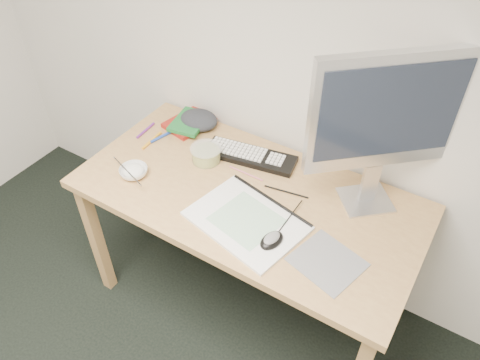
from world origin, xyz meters
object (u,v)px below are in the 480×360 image
object	(u,v)px
keyboard	(250,156)
desk	(247,207)
sketchpad	(246,221)
rice_bowl	(134,172)
monitor	(386,117)

from	to	relation	value
keyboard	desk	bearing A→B (deg)	-72.07
sketchpad	keyboard	xyz separation A→B (m)	(-0.18, 0.33, 0.01)
desk	rice_bowl	world-z (taller)	rice_bowl
monitor	rice_bowl	xyz separation A→B (m)	(-0.88, -0.37, -0.38)
sketchpad	monitor	xyz separation A→B (m)	(0.34, 0.35, 0.40)
keyboard	monitor	world-z (taller)	monitor
sketchpad	monitor	size ratio (longest dim) A/B	0.65
rice_bowl	sketchpad	bearing A→B (deg)	2.48
monitor	rice_bowl	bearing A→B (deg)	160.63
sketchpad	keyboard	size ratio (longest dim) A/B	1.05
desk	keyboard	size ratio (longest dim) A/B	3.51
desk	rice_bowl	bearing A→B (deg)	-160.94
sketchpad	rice_bowl	size ratio (longest dim) A/B	3.54
sketchpad	keyboard	bearing A→B (deg)	130.86
desk	monitor	bearing A→B (deg)	26.72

